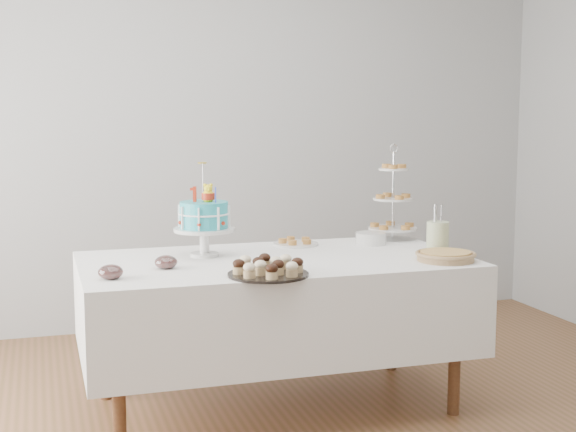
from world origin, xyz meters
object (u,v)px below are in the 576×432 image
object	(u,v)px
table	(275,303)
tiered_stand	(393,200)
cupcake_tray	(268,267)
pie	(446,255)
jam_bowl_a	(111,272)
birthday_cake	(204,231)
jam_bowl_b	(166,262)
plate_stack	(371,238)
utensil_pitcher	(438,236)
pastry_plate	(296,242)

from	to	relation	value
table	tiered_stand	distance (m)	1.03
cupcake_tray	pie	size ratio (longest dim) A/B	1.23
table	cupcake_tray	distance (m)	0.50
jam_bowl_a	tiered_stand	bearing A→B (deg)	21.81
cupcake_tray	tiered_stand	size ratio (longest dim) A/B	0.67
table	birthday_cake	distance (m)	0.51
cupcake_tray	tiered_stand	bearing A→B (deg)	39.26
birthday_cake	jam_bowl_b	distance (m)	0.37
table	plate_stack	xyz separation A→B (m)	(0.63, 0.26, 0.26)
tiered_stand	jam_bowl_a	size ratio (longest dim) A/B	4.98
utensil_pitcher	pie	bearing A→B (deg)	-115.05
pie	tiered_stand	bearing A→B (deg)	86.54
jam_bowl_b	jam_bowl_a	bearing A→B (deg)	-148.43
plate_stack	pastry_plate	bearing A→B (deg)	166.67
plate_stack	utensil_pitcher	bearing A→B (deg)	-61.86
pie	plate_stack	xyz separation A→B (m)	(-0.15, 0.57, 0.01)
cupcake_tray	birthday_cake	bearing A→B (deg)	107.02
pastry_plate	birthday_cake	bearing A→B (deg)	-161.04
pie	utensil_pitcher	size ratio (longest dim) A/B	1.16
cupcake_tray	pie	bearing A→B (deg)	5.29
plate_stack	jam_bowl_b	world-z (taller)	plate_stack
birthday_cake	utensil_pitcher	size ratio (longest dim) A/B	1.85
jam_bowl_a	pastry_plate	bearing A→B (deg)	30.46
tiered_stand	pastry_plate	size ratio (longest dim) A/B	2.20
birthday_cake	utensil_pitcher	bearing A→B (deg)	8.97
pastry_plate	jam_bowl_a	world-z (taller)	jam_bowl_a
table	cupcake_tray	bearing A→B (deg)	-110.49
birthday_cake	pastry_plate	bearing A→B (deg)	42.15
table	jam_bowl_b	world-z (taller)	jam_bowl_b
table	tiered_stand	xyz separation A→B (m)	(0.83, 0.40, 0.46)
birthday_cake	tiered_stand	size ratio (longest dim) A/B	0.87
cupcake_tray	jam_bowl_a	bearing A→B (deg)	168.76
plate_stack	utensil_pitcher	distance (m)	0.44
tiered_stand	jam_bowl_a	bearing A→B (deg)	-158.19
pastry_plate	pie	bearing A→B (deg)	-50.08
birthday_cake	jam_bowl_b	world-z (taller)	birthday_cake
jam_bowl_b	utensil_pitcher	size ratio (longest dim) A/B	0.42
plate_stack	table	bearing A→B (deg)	-157.67
birthday_cake	tiered_stand	world-z (taller)	tiered_stand
jam_bowl_a	jam_bowl_b	distance (m)	0.32
birthday_cake	jam_bowl_a	size ratio (longest dim) A/B	4.32
jam_bowl_a	utensil_pitcher	xyz separation A→B (m)	(1.67, 0.14, 0.06)
pastry_plate	jam_bowl_b	bearing A→B (deg)	-149.93
birthday_cake	pie	size ratio (longest dim) A/B	1.60
cupcake_tray	jam_bowl_b	xyz separation A→B (m)	(-0.41, 0.30, -0.01)
pie	jam_bowl_b	xyz separation A→B (m)	(-1.35, 0.21, 0.00)
cupcake_tray	utensil_pitcher	size ratio (longest dim) A/B	1.42
birthday_cake	jam_bowl_a	bearing A→B (deg)	-116.37
cupcake_tray	pastry_plate	xyz separation A→B (m)	(0.38, 0.76, -0.02)
tiered_stand	plate_stack	size ratio (longest dim) A/B	3.25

